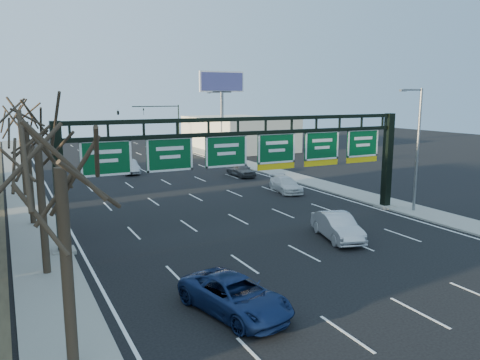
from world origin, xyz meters
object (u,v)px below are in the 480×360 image
car_silver_sedan (337,226)px  car_white_wagon (286,185)px  sign_gantry (254,157)px  car_blue_suv (235,295)px

car_silver_sedan → car_white_wagon: (4.76, 13.22, -0.11)m
sign_gantry → car_blue_suv: sign_gantry is taller
car_white_wagon → car_blue_suv: bearing=-117.4°
sign_gantry → car_blue_suv: size_ratio=4.76×
sign_gantry → car_silver_sedan: (3.12, -4.76, -3.86)m
car_blue_suv → sign_gantry: bearing=44.0°
car_blue_suv → car_silver_sedan: bearing=17.2°
sign_gantry → car_white_wagon: sign_gantry is taller
sign_gantry → car_blue_suv: 13.18m
car_blue_suv → car_white_wagon: bearing=38.8°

